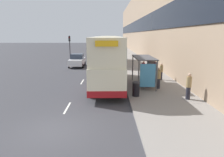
{
  "coord_description": "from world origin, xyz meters",
  "views": [
    {
      "loc": [
        2.62,
        -8.75,
        4.46
      ],
      "look_at": [
        3.06,
        21.25,
        -2.1
      ],
      "focal_mm": 32.0,
      "sensor_mm": 36.0,
      "label": 1
    }
  ],
  "objects_px": {
    "car_0": "(77,60)",
    "car_1": "(107,47)",
    "pedestrian_1": "(161,71)",
    "pedestrian_3": "(159,78)",
    "pedestrian_at_shelter": "(143,68)",
    "traffic_light_far_kerb": "(70,44)",
    "double_decker_bus_ahead": "(109,49)",
    "litter_bin": "(136,89)",
    "bus_shelter": "(146,66)",
    "pedestrian_2": "(189,86)",
    "car_2": "(110,46)",
    "double_decker_bus_near": "(107,60)"
  },
  "relations": [
    {
      "from": "car_0",
      "to": "pedestrian_1",
      "type": "bearing_deg",
      "value": 135.84
    },
    {
      "from": "bus_shelter",
      "to": "pedestrian_2",
      "type": "relative_size",
      "value": 2.32
    },
    {
      "from": "double_decker_bus_ahead",
      "to": "car_0",
      "type": "xyz_separation_m",
      "value": [
        -4.52,
        -3.26,
        -1.39
      ]
    },
    {
      "from": "car_2",
      "to": "pedestrian_1",
      "type": "bearing_deg",
      "value": -84.37
    },
    {
      "from": "bus_shelter",
      "to": "car_0",
      "type": "height_order",
      "value": "bus_shelter"
    },
    {
      "from": "car_0",
      "to": "pedestrian_1",
      "type": "height_order",
      "value": "car_0"
    },
    {
      "from": "pedestrian_3",
      "to": "bus_shelter",
      "type": "bearing_deg",
      "value": 136.56
    },
    {
      "from": "car_0",
      "to": "litter_bin",
      "type": "relative_size",
      "value": 3.95
    },
    {
      "from": "double_decker_bus_near",
      "to": "litter_bin",
      "type": "bearing_deg",
      "value": -59.28
    },
    {
      "from": "bus_shelter",
      "to": "pedestrian_2",
      "type": "bearing_deg",
      "value": -58.43
    },
    {
      "from": "double_decker_bus_ahead",
      "to": "car_2",
      "type": "relative_size",
      "value": 2.6
    },
    {
      "from": "pedestrian_at_shelter",
      "to": "litter_bin",
      "type": "xyz_separation_m",
      "value": [
        -1.71,
        -7.01,
        -0.32
      ]
    },
    {
      "from": "bus_shelter",
      "to": "pedestrian_3",
      "type": "xyz_separation_m",
      "value": [
        0.88,
        -0.84,
        -0.84
      ]
    },
    {
      "from": "pedestrian_2",
      "to": "car_0",
      "type": "bearing_deg",
      "value": 122.74
    },
    {
      "from": "pedestrian_at_shelter",
      "to": "pedestrian_2",
      "type": "relative_size",
      "value": 0.92
    },
    {
      "from": "car_1",
      "to": "pedestrian_2",
      "type": "height_order",
      "value": "pedestrian_2"
    },
    {
      "from": "bus_shelter",
      "to": "pedestrian_1",
      "type": "relative_size",
      "value": 2.57
    },
    {
      "from": "pedestrian_1",
      "to": "traffic_light_far_kerb",
      "type": "xyz_separation_m",
      "value": [
        -12.12,
        16.96,
        1.98
      ]
    },
    {
      "from": "pedestrian_at_shelter",
      "to": "pedestrian_2",
      "type": "distance_m",
      "value": 7.99
    },
    {
      "from": "double_decker_bus_near",
      "to": "car_2",
      "type": "height_order",
      "value": "double_decker_bus_near"
    },
    {
      "from": "bus_shelter",
      "to": "car_2",
      "type": "height_order",
      "value": "bus_shelter"
    },
    {
      "from": "double_decker_bus_ahead",
      "to": "pedestrian_2",
      "type": "height_order",
      "value": "double_decker_bus_ahead"
    },
    {
      "from": "car_0",
      "to": "litter_bin",
      "type": "xyz_separation_m",
      "value": [
        6.5,
        -14.72,
        -0.23
      ]
    },
    {
      "from": "litter_bin",
      "to": "car_1",
      "type": "bearing_deg",
      "value": 92.96
    },
    {
      "from": "pedestrian_3",
      "to": "litter_bin",
      "type": "height_order",
      "value": "pedestrian_3"
    },
    {
      "from": "car_0",
      "to": "car_1",
      "type": "xyz_separation_m",
      "value": [
        4.09,
        32.02,
        -0.0
      ]
    },
    {
      "from": "double_decker_bus_ahead",
      "to": "car_2",
      "type": "height_order",
      "value": "double_decker_bus_ahead"
    },
    {
      "from": "double_decker_bus_near",
      "to": "pedestrian_3",
      "type": "relative_size",
      "value": 5.81
    },
    {
      "from": "double_decker_bus_near",
      "to": "pedestrian_2",
      "type": "relative_size",
      "value": 5.63
    },
    {
      "from": "pedestrian_3",
      "to": "pedestrian_at_shelter",
      "type": "bearing_deg",
      "value": 94.48
    },
    {
      "from": "car_0",
      "to": "double_decker_bus_ahead",
      "type": "bearing_deg",
      "value": -144.19
    },
    {
      "from": "traffic_light_far_kerb",
      "to": "double_decker_bus_ahead",
      "type": "bearing_deg",
      "value": -31.68
    },
    {
      "from": "car_1",
      "to": "car_2",
      "type": "height_order",
      "value": "car_1"
    },
    {
      "from": "pedestrian_1",
      "to": "pedestrian_3",
      "type": "height_order",
      "value": "pedestrian_3"
    },
    {
      "from": "pedestrian_at_shelter",
      "to": "traffic_light_far_kerb",
      "type": "height_order",
      "value": "traffic_light_far_kerb"
    },
    {
      "from": "pedestrian_3",
      "to": "traffic_light_far_kerb",
      "type": "relative_size",
      "value": 0.4
    },
    {
      "from": "car_1",
      "to": "pedestrian_1",
      "type": "distance_m",
      "value": 41.79
    },
    {
      "from": "bus_shelter",
      "to": "litter_bin",
      "type": "bearing_deg",
      "value": -113.11
    },
    {
      "from": "pedestrian_at_shelter",
      "to": "bus_shelter",
      "type": "bearing_deg",
      "value": -96.76
    },
    {
      "from": "car_0",
      "to": "car_1",
      "type": "height_order",
      "value": "car_0"
    },
    {
      "from": "traffic_light_far_kerb",
      "to": "pedestrian_3",
      "type": "bearing_deg",
      "value": -61.38
    },
    {
      "from": "pedestrian_1",
      "to": "pedestrian_2",
      "type": "relative_size",
      "value": 0.9
    },
    {
      "from": "double_decker_bus_ahead",
      "to": "pedestrian_3",
      "type": "relative_size",
      "value": 6.34
    },
    {
      "from": "car_1",
      "to": "pedestrian_2",
      "type": "xyz_separation_m",
      "value": [
        5.88,
        -47.52,
        0.17
      ]
    },
    {
      "from": "car_2",
      "to": "pedestrian_1",
      "type": "distance_m",
      "value": 47.82
    },
    {
      "from": "double_decker_bus_ahead",
      "to": "car_2",
      "type": "distance_m",
      "value": 34.97
    },
    {
      "from": "car_1",
      "to": "pedestrian_3",
      "type": "distance_m",
      "value": 44.94
    },
    {
      "from": "double_decker_bus_near",
      "to": "car_1",
      "type": "relative_size",
      "value": 2.58
    },
    {
      "from": "car_1",
      "to": "double_decker_bus_ahead",
      "type": "bearing_deg",
      "value": -89.13
    },
    {
      "from": "pedestrian_2",
      "to": "litter_bin",
      "type": "height_order",
      "value": "pedestrian_2"
    }
  ]
}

